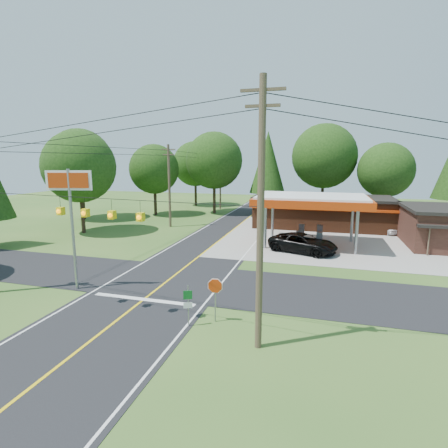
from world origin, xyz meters
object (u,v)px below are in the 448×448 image
(sedan_car, at_px, (385,228))
(big_stop_sign, at_px, (70,200))
(suv_car, at_px, (303,243))
(octagonal_stop_sign, at_px, (215,290))
(gas_canopy, at_px, (311,202))

(sedan_car, bearing_deg, big_stop_sign, -162.20)
(suv_car, height_order, octagonal_stop_sign, octagonal_stop_sign)
(suv_car, distance_m, sedan_car, 13.90)
(sedan_car, xyz_separation_m, big_stop_sign, (-22.00, -24.16, 5.15))
(sedan_car, distance_m, big_stop_sign, 33.08)
(sedan_car, bearing_deg, suv_car, -157.57)
(octagonal_stop_sign, bearing_deg, sedan_car, 65.28)
(suv_car, distance_m, octagonal_stop_sign, 15.62)
(suv_car, bearing_deg, octagonal_stop_sign, -174.40)
(sedan_car, xyz_separation_m, octagonal_stop_sign, (-12.05, -26.18, 1.11))
(gas_canopy, distance_m, sedan_car, 11.88)
(gas_canopy, bearing_deg, suv_car, -99.46)
(gas_canopy, bearing_deg, octagonal_stop_sign, -102.57)
(octagonal_stop_sign, bearing_deg, big_stop_sign, 168.49)
(gas_canopy, distance_m, suv_car, 4.58)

